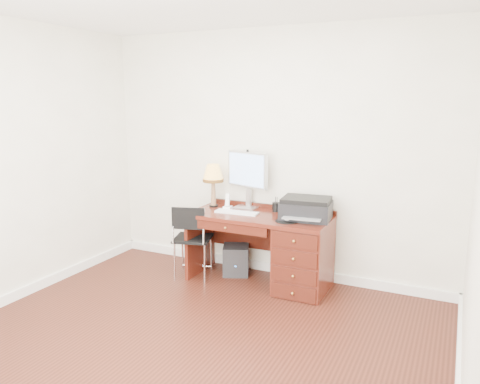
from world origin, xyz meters
The scene contains 12 objects.
ground centered at (0.00, 0.00, 0.00)m, with size 4.00×4.00×0.00m, color black.
room_shell centered at (0.00, 0.63, 0.05)m, with size 4.00×4.00×4.00m.
desk centered at (0.32, 1.40, 0.41)m, with size 1.50×0.67×0.75m.
monitor centered at (-0.26, 1.63, 1.15)m, with size 0.54×0.26×0.63m.
keyboard centered at (-0.25, 1.36, 0.76)m, with size 0.47×0.13×0.02m, color white.
mouse_pad centered at (0.35, 1.27, 0.76)m, with size 0.24×0.24×0.05m.
printer centered at (0.49, 1.45, 0.86)m, with size 0.54×0.44×0.22m.
leg_lamp centered at (-0.62, 1.52, 1.10)m, with size 0.24×0.24×0.48m.
phone centered at (-0.41, 1.46, 0.80)m, with size 0.09×0.09×0.18m.
pen_cup centered at (0.10, 1.61, 0.80)m, with size 0.08×0.08×0.10m, color black.
chair centered at (-0.73, 1.17, 0.50)m, with size 0.49×0.50×0.83m.
equipment_box centered at (-0.33, 1.50, 0.16)m, with size 0.28×0.28×0.33m, color black.
Camera 1 is at (1.88, -3.01, 1.97)m, focal length 35.00 mm.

